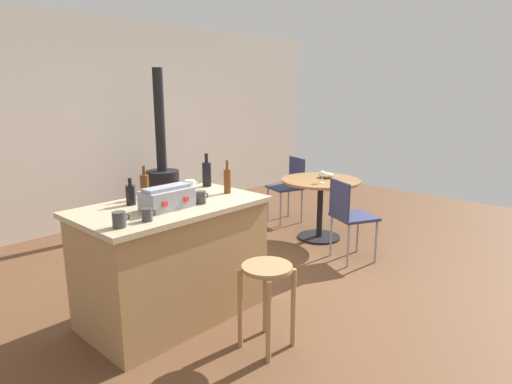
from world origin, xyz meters
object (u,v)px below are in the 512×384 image
at_px(cup_0, 201,197).
at_px(serving_bowl, 326,175).
at_px(wood_stove, 163,187).
at_px(cup_3, 119,220).
at_px(dining_table, 320,194).
at_px(folding_chair_near, 349,213).
at_px(toolbox, 167,198).
at_px(folding_chair_far, 289,184).
at_px(cup_2, 190,185).
at_px(wooden_stool, 267,286).
at_px(bottle_0, 131,194).
at_px(kitchen_island, 173,260).
at_px(bottle_1, 207,174).
at_px(wine_glass, 322,174).
at_px(bottle_3, 227,180).
at_px(cup_1, 147,215).
at_px(bottle_2, 145,186).
at_px(cup_4, 180,192).

relative_size(cup_0, serving_bowl, 0.64).
relative_size(wood_stove, cup_3, 16.81).
relative_size(dining_table, folding_chair_near, 1.07).
height_order(toolbox, cup_3, toolbox).
bearing_deg(folding_chair_far, folding_chair_near, -117.77).
bearing_deg(cup_2, wooden_stool, -101.93).
height_order(dining_table, folding_chair_far, folding_chair_far).
bearing_deg(cup_0, bottle_0, 136.51).
distance_m(kitchen_island, folding_chair_far, 2.85).
bearing_deg(toolbox, folding_chair_near, -8.60).
xyz_separation_m(kitchen_island, toolbox, (-0.10, -0.10, 0.54)).
distance_m(wood_stove, toolbox, 2.70).
relative_size(bottle_1, wine_glass, 2.09).
distance_m(bottle_3, cup_1, 0.94).
distance_m(dining_table, bottle_3, 1.89).
bearing_deg(cup_1, wood_stove, 53.00).
xyz_separation_m(bottle_1, bottle_2, (-0.64, 0.02, -0.01)).
bearing_deg(serving_bowl, cup_3, -171.04).
bearing_deg(folding_chair_near, bottle_1, 153.40).
relative_size(bottle_2, cup_3, 2.18).
xyz_separation_m(cup_3, cup_4, (0.72, 0.31, 0.00)).
xyz_separation_m(dining_table, folding_chair_near, (-0.39, -0.63, -0.04)).
bearing_deg(cup_3, dining_table, 9.08).
bearing_deg(folding_chair_near, folding_chair_far, 62.23).
bearing_deg(wood_stove, dining_table, -62.90).
distance_m(bottle_2, cup_4, 0.29).
relative_size(kitchen_island, cup_4, 13.17).
distance_m(cup_1, wine_glass, 2.60).
bearing_deg(bottle_2, cup_0, -66.62).
relative_size(folding_chair_far, bottle_2, 3.29).
distance_m(bottle_2, cup_1, 0.65).
relative_size(folding_chair_near, wine_glass, 6.10).
bearing_deg(cup_3, bottle_1, 23.59).
height_order(bottle_1, bottle_2, bottle_1).
xyz_separation_m(folding_chair_far, wine_glass, (-0.48, -0.86, 0.32)).
height_order(cup_0, cup_2, cup_0).
bearing_deg(cup_0, wood_stove, 61.47).
relative_size(folding_chair_near, cup_1, 8.18).
bearing_deg(cup_4, bottle_0, 159.87).
xyz_separation_m(wood_stove, bottle_3, (-0.85, -2.16, 0.52)).
height_order(kitchen_island, cup_0, cup_0).
distance_m(toolbox, serving_bowl, 2.62).
height_order(wooden_stool, bottle_2, bottle_2).
bearing_deg(bottle_3, bottle_0, 161.30).
height_order(bottle_3, cup_0, bottle_3).
relative_size(toolbox, cup_4, 3.42).
bearing_deg(cup_0, wine_glass, 7.52).
relative_size(toolbox, bottle_1, 1.25).
distance_m(kitchen_island, bottle_3, 0.79).
relative_size(folding_chair_far, cup_4, 8.03).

